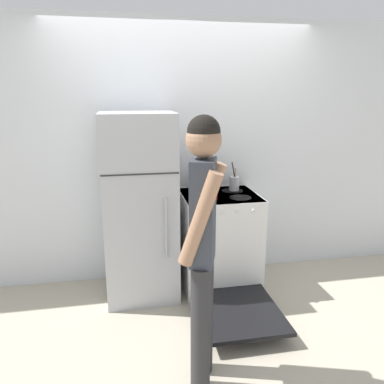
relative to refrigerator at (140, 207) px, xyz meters
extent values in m
plane|color=#B2A893|center=(0.45, 0.33, -0.85)|extent=(14.00, 14.00, 0.00)
cube|color=silver|center=(0.45, 0.36, 0.42)|extent=(10.00, 0.06, 2.55)
cube|color=#B7BABF|center=(0.00, 0.00, 0.00)|extent=(0.64, 0.65, 1.71)
cube|color=#2D2D2D|center=(0.00, -0.33, 0.38)|extent=(0.63, 0.01, 0.01)
cylinder|color=#B2B5BA|center=(0.20, -0.34, -0.10)|extent=(0.02, 0.02, 0.55)
cube|color=white|center=(0.75, 0.00, -0.39)|extent=(0.72, 0.64, 0.93)
cube|color=black|center=(0.75, 0.00, 0.07)|extent=(0.70, 0.63, 0.02)
cube|color=black|center=(0.75, -0.29, -0.40)|extent=(0.62, 0.05, 0.71)
cylinder|color=black|center=(0.59, -0.12, 0.07)|extent=(0.21, 0.21, 0.01)
cylinder|color=black|center=(0.92, -0.12, 0.07)|extent=(0.21, 0.21, 0.01)
cylinder|color=black|center=(0.59, 0.13, 0.07)|extent=(0.21, 0.21, 0.01)
cylinder|color=black|center=(0.92, 0.13, 0.07)|extent=(0.21, 0.21, 0.01)
cylinder|color=silver|center=(0.54, -0.33, 0.01)|extent=(0.04, 0.02, 0.04)
cylinder|color=silver|center=(0.68, -0.33, 0.01)|extent=(0.04, 0.02, 0.04)
cylinder|color=silver|center=(0.83, -0.33, 0.01)|extent=(0.04, 0.02, 0.04)
cylinder|color=silver|center=(0.97, -0.33, 0.01)|extent=(0.04, 0.02, 0.04)
cube|color=black|center=(0.75, -0.69, -0.74)|extent=(0.66, 0.75, 0.04)
cube|color=#99999E|center=(0.75, -0.08, -0.43)|extent=(0.58, 0.35, 0.01)
cylinder|color=red|center=(0.59, -0.12, 0.16)|extent=(0.20, 0.20, 0.16)
cylinder|color=red|center=(0.59, -0.12, 0.24)|extent=(0.21, 0.21, 0.02)
sphere|color=black|center=(0.59, -0.12, 0.26)|extent=(0.03, 0.03, 0.03)
cylinder|color=red|center=(0.48, -0.12, 0.21)|extent=(0.03, 0.02, 0.02)
cylinder|color=red|center=(0.71, -0.12, 0.21)|extent=(0.03, 0.02, 0.02)
cylinder|color=black|center=(0.60, 0.13, 0.13)|extent=(0.19, 0.19, 0.11)
cone|color=black|center=(0.60, 0.13, 0.20)|extent=(0.18, 0.18, 0.03)
sphere|color=black|center=(0.60, 0.13, 0.22)|extent=(0.02, 0.02, 0.02)
cone|color=black|center=(0.69, 0.13, 0.14)|extent=(0.10, 0.03, 0.09)
torus|color=black|center=(0.60, 0.13, 0.25)|extent=(0.15, 0.01, 0.15)
cylinder|color=#B7BABF|center=(0.93, 0.14, 0.15)|extent=(0.10, 0.10, 0.14)
cylinder|color=#9E7547|center=(0.94, 0.14, 0.20)|extent=(0.02, 0.04, 0.20)
cylinder|color=#232326|center=(0.93, 0.14, 0.23)|extent=(0.06, 0.01, 0.26)
cylinder|color=#B2B5BA|center=(0.94, 0.17, 0.21)|extent=(0.04, 0.01, 0.21)
cylinder|color=#2D2D30|center=(0.30, -1.31, -0.42)|extent=(0.12, 0.12, 0.86)
cylinder|color=#2D2D30|center=(0.35, -1.15, -0.42)|extent=(0.12, 0.12, 0.86)
cube|color=#383D47|center=(0.32, -1.23, 0.33)|extent=(0.21, 0.27, 0.64)
cylinder|color=#A87A5B|center=(0.28, -1.36, 0.33)|extent=(0.27, 0.17, 0.57)
cylinder|color=#A87A5B|center=(0.37, -1.10, 0.33)|extent=(0.27, 0.17, 0.57)
sphere|color=#A87A5B|center=(0.32, -1.23, 0.76)|extent=(0.21, 0.21, 0.21)
sphere|color=black|center=(0.32, -1.23, 0.80)|extent=(0.19, 0.19, 0.19)
camera|label=1|loc=(-0.13, -3.30, 1.02)|focal=35.00mm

